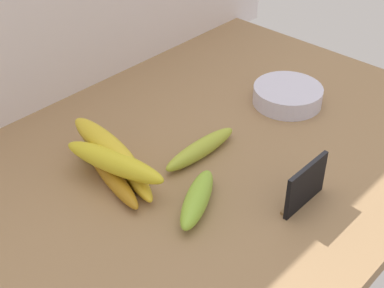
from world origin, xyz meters
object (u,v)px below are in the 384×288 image
banana_4 (111,176)px  banana_2 (112,162)px  fruit_bowl (288,95)px  banana_7 (102,146)px  banana_0 (129,168)px  banana_6 (114,162)px  banana_3 (201,149)px  banana_5 (105,144)px  chalkboard_sign (306,186)px  banana_1 (197,199)px

banana_4 → banana_2: bearing=47.9°
fruit_bowl → banana_7: banana_7 is taller
banana_0 → banana_6: size_ratio=1.01×
banana_2 → banana_6: 5.93cm
banana_3 → banana_4: bearing=159.3°
fruit_bowl → banana_5: size_ratio=0.75×
chalkboard_sign → banana_3: 22.45cm
banana_1 → banana_3: bearing=39.8°
banana_0 → banana_1: (1.93, -15.27, 0.32)cm
banana_3 → banana_6: 18.07cm
chalkboard_sign → banana_5: bearing=117.3°
banana_4 → banana_6: size_ratio=0.99×
banana_1 → banana_3: size_ratio=0.84×
banana_1 → banana_4: (-5.58, 15.89, -0.38)cm
fruit_bowl → banana_6: 45.08cm
fruit_bowl → banana_6: size_ratio=0.73×
fruit_bowl → banana_4: size_ratio=0.74×
fruit_bowl → banana_7: 44.46cm
chalkboard_sign → banana_1: chalkboard_sign is taller
banana_5 → banana_7: (-0.47, 0.40, -0.46)cm
fruit_bowl → banana_0: size_ratio=0.73×
banana_0 → banana_5: (-1.38, 4.49, 4.04)cm
banana_6 → banana_7: bearing=72.2°
banana_2 → banana_5: 4.07cm
fruit_bowl → banana_3: 27.63cm
banana_1 → banana_5: bearing=99.5°
banana_4 → banana_7: bearing=67.0°
banana_2 → banana_6: size_ratio=0.83×
banana_1 → banana_4: size_ratio=0.75×
fruit_bowl → banana_5: (-42.31, 11.27, 3.74)cm
chalkboard_sign → banana_1: 18.66cm
banana_0 → banana_5: 6.20cm
banana_2 → banana_7: banana_7 is taller
chalkboard_sign → banana_6: chalkboard_sign is taller
banana_0 → banana_5: size_ratio=1.02×
chalkboard_sign → banana_2: size_ratio=0.64×
banana_1 → banana_6: bearing=110.5°
fruit_bowl → banana_0: fruit_bowl is taller
banana_7 → banana_1: bearing=-79.4°
banana_4 → banana_7: (1.81, 4.27, 3.64)cm
banana_1 → banana_4: banana_1 is taller
banana_4 → banana_5: bearing=59.5°
banana_5 → banana_7: bearing=139.2°
chalkboard_sign → banana_4: (-19.06, 28.66, -2.23)cm
banana_0 → banana_4: bearing=170.3°
chalkboard_sign → fruit_bowl: (25.53, 21.26, -1.87)cm
fruit_bowl → banana_0: (-40.93, 6.78, -0.30)cm
banana_2 → banana_7: 3.82cm
chalkboard_sign → banana_2: 35.64cm
banana_2 → chalkboard_sign: bearing=-62.5°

